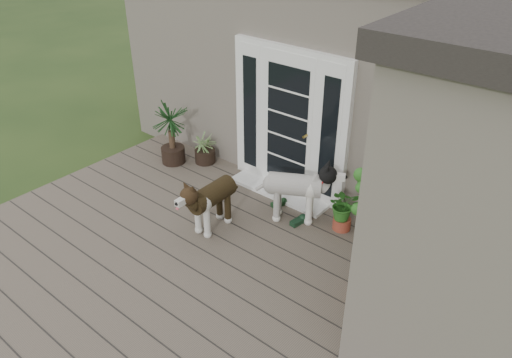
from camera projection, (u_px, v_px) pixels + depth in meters
The scene contains 15 objects.
deck at pixel (191, 271), 5.94m from camera, with size 6.20×4.60×0.12m, color #6B5B4C.
house_main at pixel (374, 66), 8.00m from camera, with size 7.40×4.00×3.10m, color #665E54.
house_wing at pixel (502, 218), 4.33m from camera, with size 1.60×2.40×3.10m, color #665E54.
door_unit at pixel (289, 123), 6.93m from camera, with size 1.90×0.14×2.15m, color white.
door_step at pixel (279, 192), 7.34m from camera, with size 1.60×0.40×0.05m, color white.
brindle_dog at pixel (212, 204), 6.43m from camera, with size 0.38×0.90×0.75m, color #322512, non-canonical shape.
white_dog at pixel (294, 194), 6.58m from camera, with size 0.41×0.95×0.79m, color silver, non-canonical shape.
spider_plant at pixel (205, 146), 8.03m from camera, with size 0.56×0.56×0.60m, color #89B06C, non-canonical shape.
yucca at pixel (171, 133), 7.91m from camera, with size 0.73×0.73×1.05m, color black, non-canonical shape.
herb_a at pixel (343, 212), 6.46m from camera, with size 0.41×0.41×0.52m, color #195016.
herb_b at pixel (384, 216), 6.26m from camera, with size 0.45×0.45×0.67m, color #2E651C.
herb_c at pixel (397, 223), 6.18m from camera, with size 0.38×0.38×0.59m, color #265618.
sapling at pixel (372, 237), 5.09m from camera, with size 0.48×0.48×1.64m, color #245A19, non-canonical shape.
clog_left at pixel (298, 221), 6.67m from camera, with size 0.13×0.29×0.09m, color black, non-canonical shape.
clog_right at pixel (279, 203), 7.05m from camera, with size 0.12×0.26×0.08m, color #143217, non-canonical shape.
Camera 1 is at (3.49, -2.60, 4.06)m, focal length 34.64 mm.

